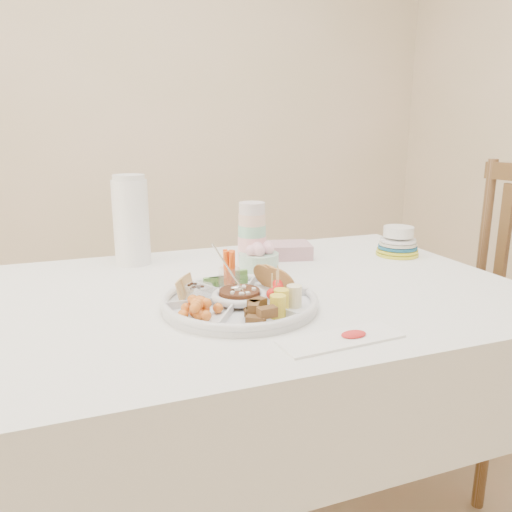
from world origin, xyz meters
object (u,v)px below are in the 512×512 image
object	(u,v)px
chair	(486,321)
thermos	(131,219)
dining_table	(246,412)
plate_stack	(398,242)
party_tray	(240,299)

from	to	relation	value
chair	thermos	xyz separation A→B (m)	(-1.14, 0.38, 0.37)
dining_table	chair	distance (m)	0.90
plate_stack	party_tray	bearing A→B (deg)	-155.69
dining_table	party_tray	world-z (taller)	party_tray
dining_table	thermos	bearing A→B (deg)	123.45
party_tray	plate_stack	bearing A→B (deg)	24.31
chair	party_tray	size ratio (longest dim) A/B	2.84
party_tray	thermos	xyz separation A→B (m)	(-0.19, 0.52, 0.12)
chair	thermos	size ratio (longest dim) A/B	3.66
chair	plate_stack	world-z (taller)	chair
dining_table	plate_stack	size ratio (longest dim) A/B	10.45
dining_table	plate_stack	bearing A→B (deg)	15.92
party_tray	thermos	world-z (taller)	thermos
chair	plate_stack	bearing A→B (deg)	139.75
chair	plate_stack	size ratio (longest dim) A/B	7.41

